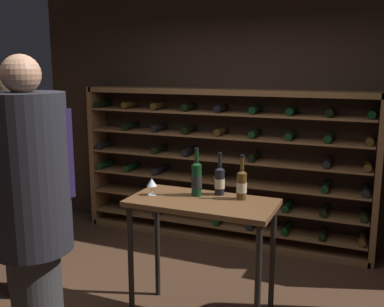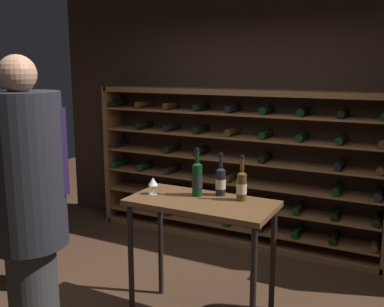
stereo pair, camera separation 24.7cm
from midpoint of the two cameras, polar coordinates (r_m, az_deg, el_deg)
The scene contains 9 objects.
back_wall at distance 4.99m, azimuth 5.78°, elevation 5.41°, with size 5.34×0.10×2.95m, color #332319.
wine_rack at distance 4.95m, azimuth 2.62°, elevation -1.69°, with size 3.34×0.32×1.73m.
tasting_table at distance 3.36m, azimuth -0.84°, elevation -8.30°, with size 1.10×0.54×0.99m.
person_bystander_red_print at distance 4.06m, azimuth -23.40°, elevation -2.94°, with size 0.44×0.44×1.89m.
person_guest_blue_shirt at distance 2.87m, azimuth -22.48°, elevation -6.79°, with size 0.48×0.48×2.04m.
wine_bottle_gold_foil at distance 3.39m, azimuth -1.50°, elevation -3.26°, with size 0.08×0.08×0.38m.
wine_bottle_amber_reserve at distance 3.43m, azimuth 1.54°, elevation -3.48°, with size 0.08×0.08×0.33m.
wine_bottle_green_slim at distance 3.31m, azimuth 4.32°, elevation -3.98°, with size 0.08×0.08×0.34m.
wine_glass_stemmed_right at distance 3.45m, azimuth -7.28°, elevation -3.85°, with size 0.08×0.08×0.13m.
Camera 1 is at (1.35, -2.70, 1.97)m, focal length 41.24 mm.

